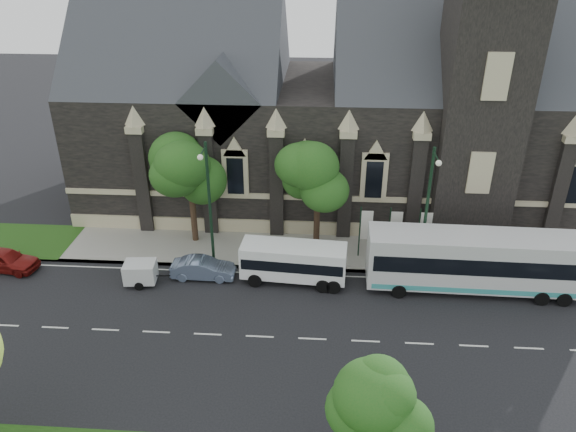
# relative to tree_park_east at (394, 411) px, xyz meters

# --- Properties ---
(ground) EXTENTS (160.00, 160.00, 0.00)m
(ground) POSITION_rel_tree_park_east_xyz_m (-6.18, 9.32, -4.62)
(ground) COLOR black
(ground) RESTS_ON ground
(sidewalk) EXTENTS (80.00, 5.00, 0.15)m
(sidewalk) POSITION_rel_tree_park_east_xyz_m (-6.18, 18.82, -4.54)
(sidewalk) COLOR gray
(sidewalk) RESTS_ON ground
(museum) EXTENTS (40.00, 17.70, 29.90)m
(museum) POSITION_rel_tree_park_east_xyz_m (-1.06, 28.10, 3.55)
(museum) COLOR black
(museum) RESTS_ON ground
(tree_park_east) EXTENTS (3.40, 3.40, 6.28)m
(tree_park_east) POSITION_rel_tree_park_east_xyz_m (0.00, 0.00, 0.00)
(tree_park_east) COLOR black
(tree_park_east) RESTS_ON ground
(tree_walk_right) EXTENTS (4.08, 4.08, 7.80)m
(tree_walk_right) POSITION_rel_tree_park_east_xyz_m (-2.96, 20.04, 1.20)
(tree_walk_right) COLOR black
(tree_walk_right) RESTS_ON ground
(tree_walk_left) EXTENTS (3.91, 3.91, 7.64)m
(tree_walk_left) POSITION_rel_tree_park_east_xyz_m (-11.97, 20.03, 1.12)
(tree_walk_left) COLOR black
(tree_walk_left) RESTS_ON ground
(street_lamp_near) EXTENTS (0.36, 1.88, 9.00)m
(street_lamp_near) POSITION_rel_tree_park_east_xyz_m (3.82, 16.42, 0.49)
(street_lamp_near) COLOR black
(street_lamp_near) RESTS_ON ground
(street_lamp_mid) EXTENTS (0.36, 1.88, 9.00)m
(street_lamp_mid) POSITION_rel_tree_park_east_xyz_m (-10.18, 16.42, 0.49)
(street_lamp_mid) COLOR black
(street_lamp_mid) RESTS_ON ground
(banner_flag_left) EXTENTS (0.90, 0.10, 4.00)m
(banner_flag_left) POSITION_rel_tree_park_east_xyz_m (0.11, 18.32, -2.24)
(banner_flag_left) COLOR black
(banner_flag_left) RESTS_ON ground
(banner_flag_center) EXTENTS (0.90, 0.10, 4.00)m
(banner_flag_center) POSITION_rel_tree_park_east_xyz_m (2.11, 18.32, -2.24)
(banner_flag_center) COLOR black
(banner_flag_center) RESTS_ON ground
(banner_flag_right) EXTENTS (0.90, 0.10, 4.00)m
(banner_flag_right) POSITION_rel_tree_park_east_xyz_m (4.11, 18.32, -2.24)
(banner_flag_right) COLOR black
(banner_flag_right) RESTS_ON ground
(tour_coach) EXTENTS (13.43, 3.30, 3.90)m
(tour_coach) POSITION_rel_tree_park_east_xyz_m (6.87, 14.96, -2.50)
(tour_coach) COLOR silver
(tour_coach) RESTS_ON ground
(shuttle_bus) EXTENTS (6.95, 2.87, 2.63)m
(shuttle_bus) POSITION_rel_tree_park_east_xyz_m (-4.56, 15.14, -3.09)
(shuttle_bus) COLOR white
(shuttle_bus) RESTS_ON ground
(box_trailer) EXTENTS (2.96, 1.74, 1.55)m
(box_trailer) POSITION_rel_tree_park_east_xyz_m (-14.50, 14.13, -3.74)
(box_trailer) COLOR silver
(box_trailer) RESTS_ON ground
(sedan) EXTENTS (4.23, 1.49, 1.39)m
(sedan) POSITION_rel_tree_park_east_xyz_m (-10.60, 15.10, -3.92)
(sedan) COLOR slate
(sedan) RESTS_ON ground
(car_far_red) EXTENTS (4.70, 2.38, 1.53)m
(car_far_red) POSITION_rel_tree_park_east_xyz_m (-24.20, 15.17, -3.85)
(car_far_red) COLOR maroon
(car_far_red) RESTS_ON ground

